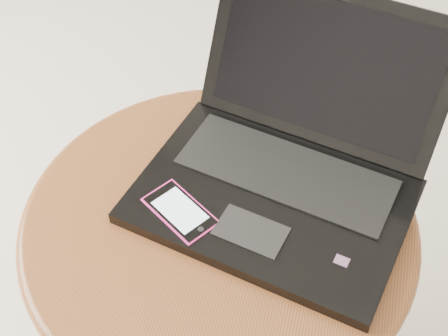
# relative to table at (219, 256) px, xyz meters

# --- Properties ---
(table) EXTENTS (0.59, 0.59, 0.46)m
(table) POSITION_rel_table_xyz_m (0.00, 0.00, 0.00)
(table) COLOR brown
(table) RESTS_ON ground
(laptop) EXTENTS (0.46, 0.45, 0.24)m
(laptop) POSITION_rel_table_xyz_m (0.08, 0.09, 0.14)
(laptop) COLOR black
(laptop) RESTS_ON table
(phone_black) EXTENTS (0.12, 0.11, 0.01)m
(phone_black) POSITION_rel_table_xyz_m (-0.06, 0.00, 0.10)
(phone_black) COLOR black
(phone_black) RESTS_ON table
(phone_pink) EXTENTS (0.12, 0.11, 0.01)m
(phone_pink) POSITION_rel_table_xyz_m (-0.05, -0.02, 0.12)
(phone_pink) COLOR #EE2E8B
(phone_pink) RESTS_ON phone_black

